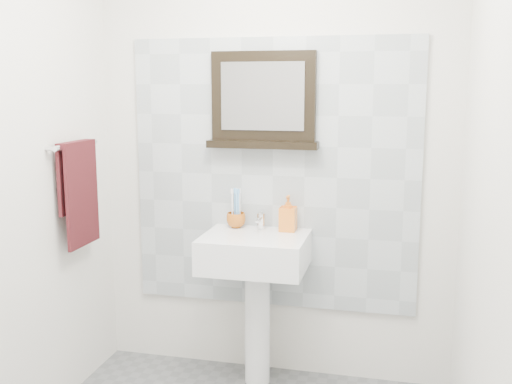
% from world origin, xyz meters
% --- Properties ---
extents(back_wall, '(2.00, 0.01, 2.50)m').
position_xyz_m(back_wall, '(0.00, 1.10, 1.25)').
color(back_wall, silver).
rests_on(back_wall, ground).
extents(front_wall, '(2.00, 0.01, 2.50)m').
position_xyz_m(front_wall, '(0.00, -1.10, 1.25)').
color(front_wall, silver).
rests_on(front_wall, ground).
extents(right_wall, '(0.01, 2.20, 2.50)m').
position_xyz_m(right_wall, '(1.00, 0.00, 1.25)').
color(right_wall, silver).
rests_on(right_wall, ground).
extents(splashback, '(1.60, 0.02, 1.50)m').
position_xyz_m(splashback, '(0.00, 1.09, 1.15)').
color(splashback, '#A7B0B5').
rests_on(splashback, back_wall).
extents(pedestal_sink, '(0.55, 0.44, 0.96)m').
position_xyz_m(pedestal_sink, '(-0.05, 0.87, 0.68)').
color(pedestal_sink, white).
rests_on(pedestal_sink, ground).
extents(toothbrush_cup, '(0.14, 0.14, 0.08)m').
position_xyz_m(toothbrush_cup, '(-0.19, 1.01, 0.90)').
color(toothbrush_cup, '#B05714').
rests_on(toothbrush_cup, pedestal_sink).
extents(toothbrushes, '(0.05, 0.04, 0.21)m').
position_xyz_m(toothbrushes, '(-0.19, 1.01, 0.98)').
color(toothbrushes, white).
rests_on(toothbrushes, toothbrush_cup).
extents(soap_dispenser, '(0.09, 0.09, 0.20)m').
position_xyz_m(soap_dispenser, '(0.10, 1.00, 0.96)').
color(soap_dispenser, '#E44E1A').
rests_on(soap_dispenser, pedestal_sink).
extents(framed_mirror, '(0.61, 0.11, 0.52)m').
position_xyz_m(framed_mirror, '(-0.05, 1.06, 1.55)').
color(framed_mirror, black).
rests_on(framed_mirror, back_wall).
extents(towel_bar, '(0.07, 0.40, 0.03)m').
position_xyz_m(towel_bar, '(-0.95, 0.64, 1.34)').
color(towel_bar, silver).
rests_on(towel_bar, left_wall).
extents(hand_towel, '(0.06, 0.30, 0.55)m').
position_xyz_m(hand_towel, '(-0.94, 0.64, 1.13)').
color(hand_towel, '#350E12').
rests_on(hand_towel, towel_bar).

